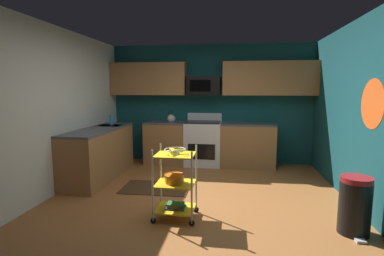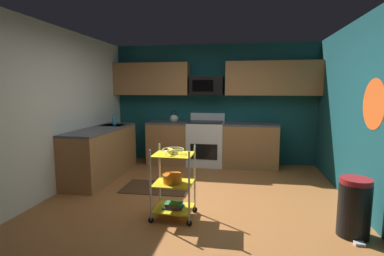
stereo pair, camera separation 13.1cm
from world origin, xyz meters
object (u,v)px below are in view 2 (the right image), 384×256
at_px(oven_range, 206,143).
at_px(book_stack, 174,205).
at_px(kettle, 174,118).
at_px(trash_can, 354,208).
at_px(dish_soap_bottle, 114,120).
at_px(rolling_cart, 174,183).
at_px(microwave, 207,86).
at_px(mixing_bowl_large, 172,178).
at_px(fruit_bowl, 173,150).

relative_size(oven_range, book_stack, 4.51).
xyz_separation_m(kettle, trash_can, (2.72, -2.80, -0.67)).
bearing_deg(dish_soap_bottle, rolling_cart, -49.17).
height_order(kettle, trash_can, kettle).
distance_m(microwave, book_stack, 3.20).
bearing_deg(trash_can, rolling_cart, 177.11).
height_order(rolling_cart, trash_can, rolling_cart).
height_order(oven_range, mixing_bowl_large, oven_range).
bearing_deg(fruit_bowl, kettle, 103.34).
bearing_deg(trash_can, dish_soap_bottle, 151.43).
bearing_deg(fruit_bowl, oven_range, 88.72).
distance_m(rolling_cart, kettle, 2.83).
relative_size(rolling_cart, dish_soap_bottle, 4.57).
bearing_deg(kettle, rolling_cart, -76.66).
bearing_deg(dish_soap_bottle, book_stack, -49.17).
height_order(mixing_bowl_large, dish_soap_bottle, dish_soap_bottle).
distance_m(mixing_bowl_large, book_stack, 0.36).
bearing_deg(oven_range, fruit_bowl, -91.28).
distance_m(fruit_bowl, mixing_bowl_large, 0.36).
xyz_separation_m(mixing_bowl_large, dish_soap_bottle, (-1.67, 1.94, 0.50)).
bearing_deg(trash_can, oven_range, 125.78).
distance_m(book_stack, kettle, 2.90).
bearing_deg(mixing_bowl_large, kettle, 103.08).
xyz_separation_m(microwave, mixing_bowl_large, (-0.07, -2.81, -1.18)).
relative_size(oven_range, dish_soap_bottle, 5.50).
relative_size(mixing_bowl_large, dish_soap_bottle, 1.26).
distance_m(oven_range, kettle, 0.87).
relative_size(dish_soap_bottle, trash_can, 0.30).
bearing_deg(oven_range, rolling_cart, -91.28).
bearing_deg(kettle, trash_can, -45.83).
distance_m(oven_range, mixing_bowl_large, 2.70).
height_order(dish_soap_bottle, trash_can, dish_soap_bottle).
xyz_separation_m(oven_range, fruit_bowl, (-0.06, -2.70, 0.40)).
relative_size(fruit_bowl, kettle, 1.03).
relative_size(oven_range, fruit_bowl, 4.04).
bearing_deg(book_stack, rolling_cart, 180.00).
relative_size(microwave, dish_soap_bottle, 3.50).
height_order(fruit_bowl, mixing_bowl_large, fruit_bowl).
bearing_deg(oven_range, kettle, -179.68).
xyz_separation_m(book_stack, trash_can, (2.08, -0.11, 0.17)).
height_order(fruit_bowl, book_stack, fruit_bowl).
distance_m(book_stack, trash_can, 2.09).
xyz_separation_m(mixing_bowl_large, book_stack, (0.01, 0.00, -0.36)).
distance_m(fruit_bowl, book_stack, 0.72).
height_order(microwave, fruit_bowl, microwave).
relative_size(microwave, mixing_bowl_large, 2.78).
relative_size(microwave, kettle, 2.65).
relative_size(oven_range, mixing_bowl_large, 4.37).
relative_size(oven_range, kettle, 4.17).
xyz_separation_m(fruit_bowl, kettle, (-0.64, 2.70, 0.12)).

